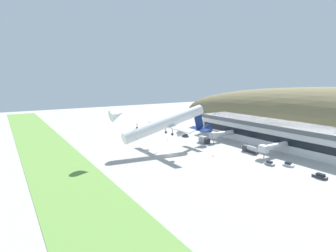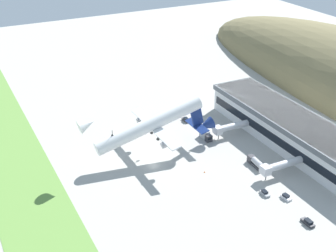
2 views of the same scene
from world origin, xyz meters
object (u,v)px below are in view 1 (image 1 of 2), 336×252
Objects in this scene: service_car_1 at (288,164)px; service_car_3 at (320,176)px; cargo_airplane at (167,124)px; box_truck at (204,140)px; jetway_1 at (273,147)px; service_car_2 at (185,136)px; terminal_building at (268,131)px; fuel_truck at (250,149)px; jetway_0 at (221,134)px; traffic_cone_0 at (168,140)px; service_car_0 at (270,163)px; traffic_cone_1 at (213,156)px.

service_car_3 is (12.81, -2.47, 0.05)m from service_car_1.
box_truck is (-2.22, 23.93, -10.96)m from cargo_airplane.
jetway_1 reaches higher than service_car_2.
service_car_1 is 62.13m from service_car_2.
terminal_building is 10.33× the size of fuel_truck.
service_car_3 is at bearing -9.60° from jetway_0.
traffic_cone_0 is at bearing -156.17° from fuel_truck.
traffic_cone_0 is at bearing -140.48° from box_truck.
traffic_cone_0 is (-55.78, -10.09, -0.30)m from service_car_0.
jetway_0 is 28.91m from traffic_cone_1.
traffic_cone_1 is (-4.34, -18.15, -1.18)m from fuel_truck.
service_car_3 reaches higher than traffic_cone_1.
cargo_airplane is 11.68× the size of service_car_3.
service_car_0 is at bearing 27.78° from traffic_cone_1.
cargo_airplane reaches higher than service_car_1.
terminal_building is 51.80m from traffic_cone_0.
fuel_truck is at bearing -71.78° from terminal_building.
service_car_2 is at bearing 178.57° from box_truck.
fuel_truck is 18.70m from traffic_cone_1.
service_car_1 is 0.49× the size of fuel_truck.
box_truck is (-17.99, -26.85, -4.93)m from terminal_building.
cargo_airplane is at bearing -150.73° from service_car_0.
traffic_cone_0 is at bearing -166.28° from service_car_1.
service_car_2 reaches higher than traffic_cone_1.
traffic_cone_1 is at bearing -86.03° from terminal_building.
box_truck is at bearing 39.52° from traffic_cone_0.
service_car_1 reaches higher than traffic_cone_1.
service_car_0 is 57.44m from service_car_2.
box_truck is at bearing -165.76° from jetway_1.
traffic_cone_0 is at bearing 179.38° from traffic_cone_1.
jetway_1 reaches higher than traffic_cone_0.
cargo_airplane reaches higher than traffic_cone_0.
box_truck reaches higher than service_car_1.
jetway_0 is at bearing 163.06° from service_car_0.
jetway_0 is at bearing 74.91° from box_truck.
fuel_truck is (22.60, -3.95, -2.53)m from jetway_0.
cargo_airplane is (-15.77, -50.78, 6.03)m from terminal_building.
jetway_1 is 46.16m from cargo_airplane.
fuel_truck is 43.99m from traffic_cone_0.
service_car_3 is (55.97, 23.74, -11.82)m from cargo_airplane.
fuel_truck reaches higher than traffic_cone_0.
traffic_cone_1 is at bearing -152.22° from service_car_0.
service_car_3 is 7.75× the size of traffic_cone_1.
cargo_airplane reaches higher than box_truck.
service_car_1 is at bearing -9.20° from jetway_0.
jetway_0 is 31.37m from jetway_1.
jetway_0 is at bearing 170.08° from fuel_truck.
service_car_1 is at bearing -41.90° from terminal_building.
cargo_airplane is at bearing -84.70° from box_truck.
jetway_0 is 0.29× the size of cargo_airplane.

